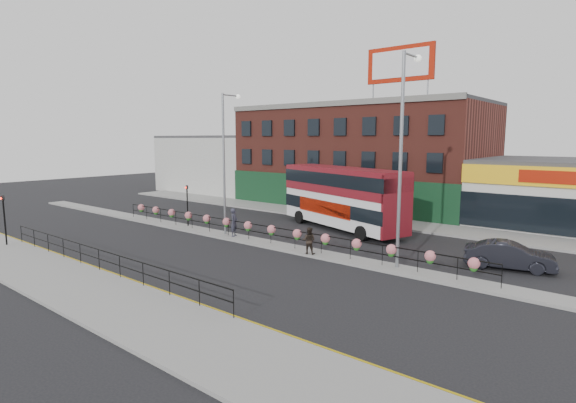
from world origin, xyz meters
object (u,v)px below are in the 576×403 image
Objects in this scene: double_decker_bus at (342,192)px; pedestrian_a at (234,222)px; lamp_column_west at (226,152)px; car at (509,256)px; pedestrian_b at (309,241)px; lamp_column_east at (404,142)px.

double_decker_bus is 6.10× the size of pedestrian_a.
lamp_column_west is (-5.23, -6.98, 3.10)m from double_decker_bus.
car is 2.94× the size of pedestrian_b.
lamp_column_west is 13.27m from lamp_column_east.
pedestrian_a is 6.98m from pedestrian_b.
double_decker_bus is at bearing 53.17° from lamp_column_west.
pedestrian_a is at bearing -18.56° from lamp_column_west.
lamp_column_east reaches higher than pedestrian_a.
double_decker_bus is 8.63m from pedestrian_a.
lamp_column_east is at bearing 172.34° from pedestrian_b.
double_decker_bus reaches higher than pedestrian_b.
pedestrian_b is 0.16× the size of lamp_column_west.
lamp_column_east reaches higher than double_decker_bus.
lamp_column_west is at bearing -179.68° from lamp_column_east.
lamp_column_west is (-1.02, 0.34, 4.89)m from pedestrian_a.
double_decker_bus is 2.54× the size of car.
car is at bearing 11.70° from lamp_column_west.
lamp_column_east is (-4.59, -3.62, 6.03)m from car.
car is at bearing -98.27° from pedestrian_a.
lamp_column_west is at bearing -25.42° from pedestrian_b.
double_decker_bus reaches higher than pedestrian_a.
double_decker_bus is at bearing 61.65° from car.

